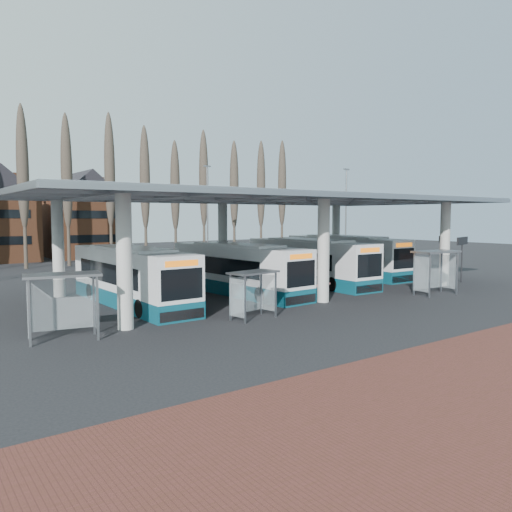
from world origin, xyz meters
TOP-DOWN VIEW (x-y plane):
  - ground at (0.00, 0.00)m, footprint 140.00×140.00m
  - station_canopy at (0.00, 8.00)m, footprint 32.00×16.00m
  - poplar_row at (0.00, 33.00)m, footprint 45.10×1.10m
  - lamp_post_b at (6.00, 26.00)m, footprint 0.80×0.16m
  - lamp_post_c at (20.00, 20.00)m, footprint 0.80×0.16m
  - bus_0 at (-9.44, 8.24)m, footprint 2.81×11.87m
  - bus_1 at (-2.23, 8.23)m, footprint 3.26×11.83m
  - bus_2 at (4.67, 8.99)m, footprint 2.85×12.05m
  - bus_3 at (10.58, 10.98)m, footprint 2.93×12.25m
  - shelter_0 at (-14.75, 2.17)m, footprint 3.15×1.99m
  - shelter_1 at (-6.13, 1.08)m, footprint 2.70×1.69m
  - shelter_2 at (7.68, 0.40)m, footprint 3.15×1.75m
  - info_sign_0 at (14.54, 2.69)m, footprint 2.26×0.73m
  - info_sign_1 at (17.31, 6.24)m, footprint 2.15×0.99m
  - barrier at (-0.09, 2.86)m, footprint 2.21×0.82m

SIDE VIEW (x-z plane):
  - ground at x=0.00m, z-range 0.00..0.00m
  - barrier at x=-0.09m, z-range 0.31..1.43m
  - bus_1 at x=-2.23m, z-range -0.09..3.16m
  - bus_0 at x=-9.44m, z-range -0.09..3.19m
  - bus_2 at x=4.67m, z-range -0.10..3.24m
  - bus_3 at x=10.58m, z-range -0.10..3.29m
  - shelter_1 at x=-6.13m, z-range 0.53..2.87m
  - shelter_0 at x=-14.75m, z-range 0.62..3.33m
  - shelter_2 at x=7.68m, z-range 0.64..3.46m
  - info_sign_1 at x=17.31m, z-range 1.15..4.53m
  - info_sign_0 at x=14.54m, z-range 1.17..4.61m
  - lamp_post_b at x=6.00m, z-range 0.25..10.42m
  - lamp_post_c at x=20.00m, z-range 0.25..10.42m
  - station_canopy at x=0.00m, z-range 2.51..8.85m
  - poplar_row at x=0.00m, z-range 1.53..16.03m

